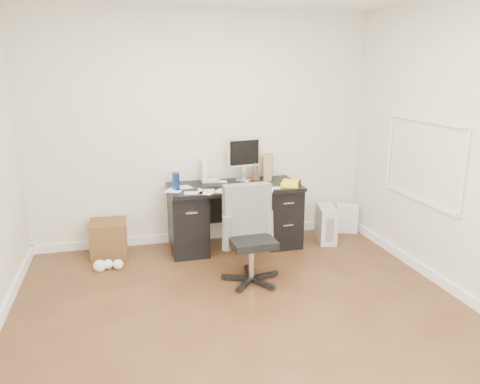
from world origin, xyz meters
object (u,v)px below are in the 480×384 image
(lcd_monitor, at_px, (244,159))
(office_chair, at_px, (252,236))
(keyboard, at_px, (223,186))
(wicker_basket, at_px, (109,238))
(desk, at_px, (235,214))
(pc_tower, at_px, (326,224))

(lcd_monitor, relative_size, office_chair, 0.55)
(keyboard, distance_m, wicker_basket, 1.42)
(desk, bearing_deg, keyboard, -160.10)
(lcd_monitor, xyz_separation_m, pc_tower, (0.97, -0.25, -0.80))
(pc_tower, bearing_deg, lcd_monitor, 178.77)
(keyboard, height_order, office_chair, office_chair)
(pc_tower, bearing_deg, wicker_basket, -171.23)
(lcd_monitor, height_order, pc_tower, lcd_monitor)
(keyboard, bearing_deg, wicker_basket, -178.40)
(lcd_monitor, height_order, wicker_basket, lcd_monitor)
(office_chair, height_order, pc_tower, office_chair)
(desk, distance_m, wicker_basket, 1.45)
(lcd_monitor, relative_size, keyboard, 1.07)
(lcd_monitor, bearing_deg, wicker_basket, 172.37)
(lcd_monitor, distance_m, wicker_basket, 1.78)
(desk, bearing_deg, lcd_monitor, 46.69)
(office_chair, bearing_deg, pc_tower, 34.05)
(pc_tower, bearing_deg, keyboard, -168.53)
(desk, xyz_separation_m, keyboard, (-0.15, -0.05, 0.36))
(office_chair, distance_m, wicker_basket, 1.76)
(lcd_monitor, distance_m, keyboard, 0.44)
(lcd_monitor, xyz_separation_m, office_chair, (-0.22, -1.13, -0.53))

